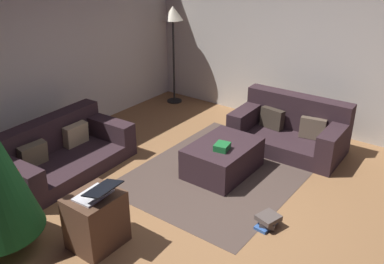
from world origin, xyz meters
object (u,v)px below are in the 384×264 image
object	(u,v)px
gift_box	(222,147)
couch_left	(59,152)
side_table	(96,220)
book_stack	(268,220)
ottoman	(223,158)
laptop	(97,193)
corner_lamp	(173,21)
tv_remote	(221,150)
couch_right	(291,130)

from	to	relation	value
gift_box	couch_left	bearing A→B (deg)	119.99
side_table	book_stack	world-z (taller)	side_table
couch_left	ottoman	distance (m)	2.20
ottoman	book_stack	size ratio (longest dim) A/B	3.19
couch_left	book_stack	distance (m)	2.92
book_stack	ottoman	bearing A→B (deg)	56.49
laptop	ottoman	bearing A→B (deg)	-5.03
couch_left	ottoman	world-z (taller)	couch_left
side_table	laptop	world-z (taller)	laptop
gift_box	laptop	distance (m)	1.87
laptop	side_table	bearing A→B (deg)	94.02
laptop	corner_lamp	size ratio (longest dim) A/B	0.23
tv_remote	ottoman	bearing A→B (deg)	7.42
ottoman	corner_lamp	bearing A→B (deg)	52.40
couch_right	book_stack	size ratio (longest dim) A/B	5.16
couch_left	laptop	xyz separation A→B (m)	(-0.75, -1.64, 0.40)
couch_left	laptop	distance (m)	1.85
couch_left	ottoman	size ratio (longest dim) A/B	1.86
tv_remote	side_table	distance (m)	1.86
couch_right	book_stack	xyz separation A→B (m)	(-1.91, -0.64, -0.21)
ottoman	tv_remote	bearing A→B (deg)	-155.40
book_stack	couch_left	bearing A→B (deg)	100.85
book_stack	corner_lamp	size ratio (longest dim) A/B	0.18
gift_box	side_table	bearing A→B (deg)	170.69
ottoman	gift_box	bearing A→B (deg)	-152.67
side_table	laptop	bearing A→B (deg)	-85.98
corner_lamp	couch_left	bearing A→B (deg)	-173.02
gift_box	tv_remote	xyz separation A→B (m)	(-0.02, -0.00, -0.03)
couch_right	book_stack	bearing A→B (deg)	106.58
side_table	corner_lamp	world-z (taller)	corner_lamp
tv_remote	corner_lamp	bearing A→B (deg)	33.56
gift_box	laptop	size ratio (longest dim) A/B	0.50
tv_remote	couch_right	bearing A→B (deg)	-30.56
gift_box	corner_lamp	xyz separation A→B (m)	(1.82, 2.25, 1.06)
couch_right	tv_remote	size ratio (longest dim) A/B	10.09
couch_right	side_table	world-z (taller)	couch_right
couch_right	couch_left	bearing A→B (deg)	46.00
tv_remote	corner_lamp	size ratio (longest dim) A/B	0.09
couch_right	tv_remote	xyz separation A→B (m)	(-1.38, 0.33, 0.14)
gift_box	corner_lamp	size ratio (longest dim) A/B	0.11
laptop	corner_lamp	world-z (taller)	corner_lamp
tv_remote	side_table	world-z (taller)	side_table
gift_box	tv_remote	bearing A→B (deg)	-176.96
book_stack	laptop	bearing A→B (deg)	136.98
ottoman	side_table	distance (m)	2.01
couch_left	side_table	bearing A→B (deg)	61.41
ottoman	corner_lamp	distance (m)	3.04
gift_box	laptop	xyz separation A→B (m)	(-1.85, 0.25, 0.19)
couch_left	side_table	xyz separation A→B (m)	(-0.76, -1.59, 0.05)
couch_left	laptop	bearing A→B (deg)	62.25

